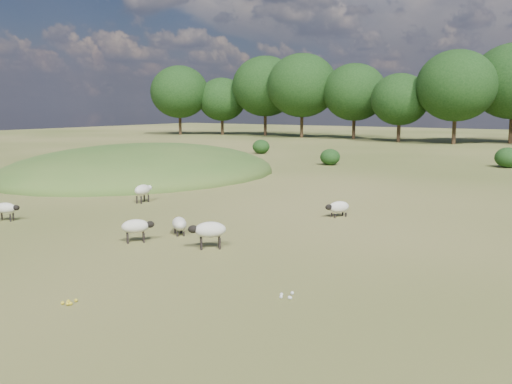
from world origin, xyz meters
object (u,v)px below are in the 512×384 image
Objects in this scene: sheep_4 at (6,208)px; sheep_6 at (179,224)px; sheep_2 at (209,230)px; sheep_0 at (136,226)px; sheep_1 at (143,190)px; sheep_5 at (338,207)px.

sheep_6 is (7.22, 1.83, -0.11)m from sheep_4.
sheep_0 is at bearing -26.73° from sheep_2.
sheep_1 is 1.15× the size of sheep_4.
sheep_2 reaches higher than sheep_5.
sheep_0 is 0.86× the size of sheep_1.
sheep_6 is at bearing 26.55° from sheep_0.
sheep_4 is at bearing -35.75° from sheep_2.
sheep_0 is 1.71m from sheep_6.
sheep_5 reaches higher than sheep_6.
sheep_6 is at bearing 0.66° from sheep_5.
sheep_0 reaches higher than sheep_6.
sheep_0 is 7.90m from sheep_1.
sheep_4 is (-1.49, -6.03, -0.08)m from sheep_1.
sheep_4 is 1.00× the size of sheep_6.
sheep_2 is 1.02× the size of sheep_5.
sheep_6 is at bearing -10.11° from sheep_4.
sheep_2 is 9.36m from sheep_4.
sheep_5 is at bearing 14.61° from sheep_0.
sheep_2 is 1.10× the size of sheep_6.
sheep_0 is 2.61m from sheep_2.
sheep_4 is at bearing 132.62° from sheep_0.
sheep_5 is at bearing -79.17° from sheep_6.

